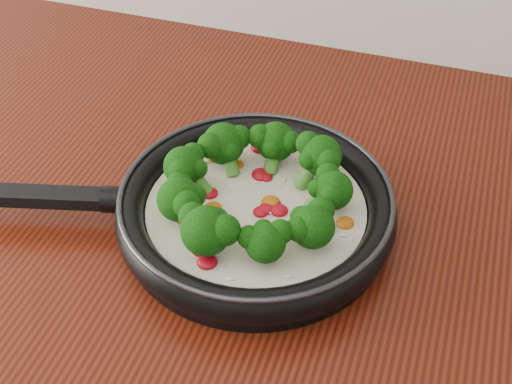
% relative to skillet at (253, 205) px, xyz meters
% --- Properties ---
extents(skillet, '(0.48, 0.36, 0.09)m').
position_rel_skillet_xyz_m(skillet, '(0.00, 0.00, 0.00)').
color(skillet, black).
rests_on(skillet, counter).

